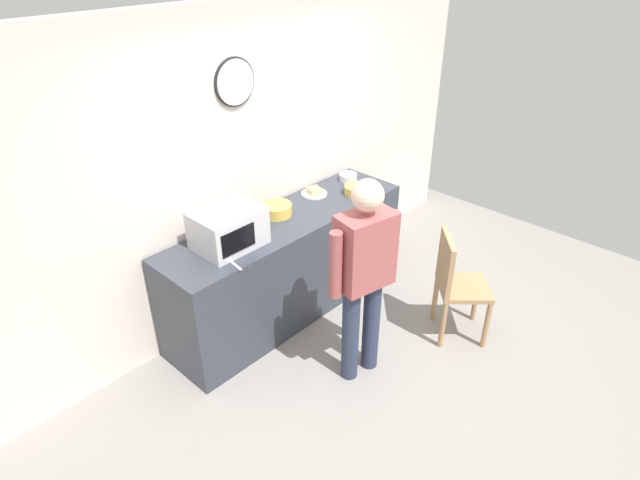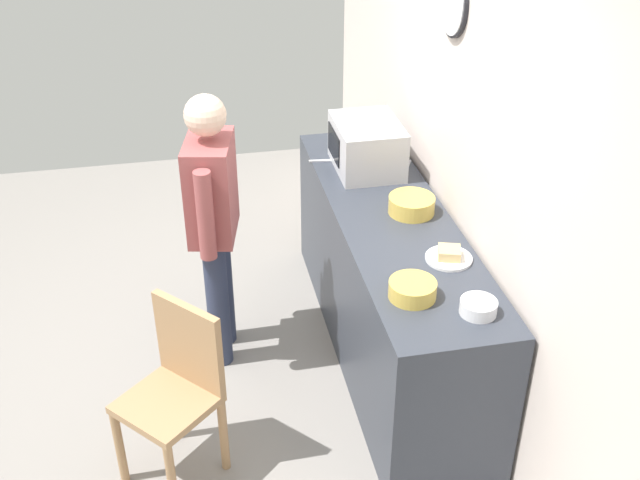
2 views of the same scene
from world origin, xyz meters
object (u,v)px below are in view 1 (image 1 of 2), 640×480
at_px(person_standing, 364,269).
at_px(wooden_chair, 456,282).
at_px(salad_bowl, 348,177).
at_px(spoon_utensil, 213,232).
at_px(cereal_bowl, 357,190).
at_px(fork_utensil, 235,265).
at_px(sandwich_plate, 314,192).
at_px(microwave, 228,228).
at_px(mixing_bowl, 277,210).

relative_size(person_standing, wooden_chair, 1.74).
height_order(salad_bowl, spoon_utensil, salad_bowl).
xyz_separation_m(spoon_utensil, person_standing, (0.39, -1.23, 0.02)).
bearing_deg(salad_bowl, person_standing, -135.36).
relative_size(cereal_bowl, fork_utensil, 1.32).
xyz_separation_m(sandwich_plate, cereal_bowl, (0.27, -0.28, 0.02)).
height_order(salad_bowl, person_standing, person_standing).
bearing_deg(person_standing, fork_utensil, 128.04).
bearing_deg(microwave, mixing_bowl, 10.39).
bearing_deg(person_standing, sandwich_plate, 59.34).
bearing_deg(mixing_bowl, person_standing, -98.78).
distance_m(mixing_bowl, fork_utensil, 0.82).
xyz_separation_m(microwave, wooden_chair, (1.29, -1.25, -0.56)).
xyz_separation_m(sandwich_plate, fork_utensil, (-1.23, -0.39, -0.02)).
bearing_deg(mixing_bowl, microwave, -169.61).
bearing_deg(fork_utensil, salad_bowl, 12.47).
bearing_deg(cereal_bowl, fork_utensil, -175.53).
bearing_deg(spoon_utensil, wooden_chair, -49.92).
relative_size(salad_bowl, spoon_utensil, 1.00).
distance_m(sandwich_plate, spoon_utensil, 1.06).
bearing_deg(sandwich_plate, salad_bowl, -2.66).
relative_size(sandwich_plate, fork_utensil, 1.39).
distance_m(microwave, fork_utensil, 0.32).
bearing_deg(spoon_utensil, person_standing, -72.41).
bearing_deg(wooden_chair, cereal_bowl, 86.90).
distance_m(sandwich_plate, mixing_bowl, 0.50).
height_order(salad_bowl, cereal_bowl, cereal_bowl).
distance_m(mixing_bowl, spoon_utensil, 0.58).
bearing_deg(person_standing, microwave, 113.39).
distance_m(fork_utensil, spoon_utensil, 0.53).
xyz_separation_m(microwave, person_standing, (0.42, -0.97, -0.12)).
bearing_deg(fork_utensil, sandwich_plate, 17.67).
height_order(mixing_bowl, spoon_utensil, mixing_bowl).
height_order(fork_utensil, person_standing, person_standing).
xyz_separation_m(salad_bowl, fork_utensil, (-1.68, -0.37, -0.03)).
xyz_separation_m(fork_utensil, wooden_chair, (1.44, -1.00, -0.41)).
distance_m(microwave, sandwich_plate, 1.10).
distance_m(spoon_utensil, person_standing, 1.29).
distance_m(microwave, mixing_bowl, 0.61).
bearing_deg(cereal_bowl, sandwich_plate, 134.43).
relative_size(spoon_utensil, person_standing, 0.10).
xyz_separation_m(mixing_bowl, fork_utensil, (-0.74, -0.35, -0.04)).
bearing_deg(salad_bowl, cereal_bowl, -125.14).
relative_size(microwave, mixing_bowl, 1.95).
distance_m(salad_bowl, fork_utensil, 1.73).
distance_m(mixing_bowl, person_standing, 1.09).
xyz_separation_m(cereal_bowl, mixing_bowl, (-0.77, 0.23, 0.01)).
xyz_separation_m(salad_bowl, spoon_utensil, (-1.50, 0.13, -0.03)).
bearing_deg(wooden_chair, sandwich_plate, 98.54).
bearing_deg(salad_bowl, sandwich_plate, 177.34).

